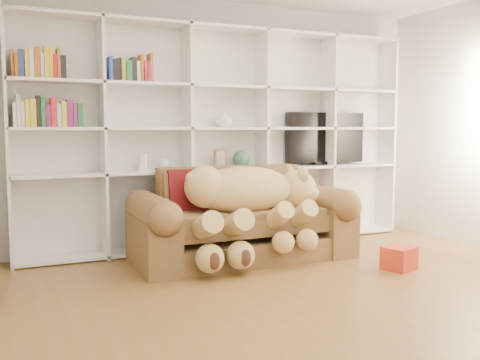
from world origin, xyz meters
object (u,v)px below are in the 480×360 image
sofa (242,225)px  teddy_bear (249,199)px  gift_box (399,258)px  tv (325,139)px

sofa → teddy_bear: 0.33m
gift_box → tv: size_ratio=0.25×
sofa → teddy_bear: size_ratio=1.41×
teddy_bear → gift_box: teddy_bear is taller
sofa → teddy_bear: teddy_bear is taller
tv → gift_box: bearing=-98.8°
teddy_bear → gift_box: bearing=-36.1°
sofa → gift_box: (1.15, -0.98, -0.24)m
gift_box → tv: bearing=81.2°
sofa → teddy_bear: bearing=-94.5°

